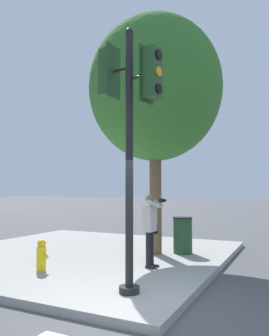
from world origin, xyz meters
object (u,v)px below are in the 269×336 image
Objects in this scene: traffic_signal_pole at (129,114)px; person_photographer at (150,224)px; fire_hydrant at (41,255)px; trash_bin at (183,235)px; street_tree at (155,89)px.

traffic_signal_pole is 2.85× the size of person_photographer.
traffic_signal_pole is at bearing -167.77° from person_photographer.
fire_hydrant is (-1.43, 2.06, -0.67)m from person_photographer.
person_photographer is 1.63× the size of trash_bin.
street_tree is (3.56, 0.94, 1.60)m from traffic_signal_pole.
street_tree reaches higher than fire_hydrant.
person_photographer is at bearing 12.23° from traffic_signal_pole.
street_tree is at bearing 120.47° from trash_bin.
fire_hydrant is (0.55, 2.49, -2.86)m from traffic_signal_pole.
traffic_signal_pole reaches higher than trash_bin.
traffic_signal_pole is at bearing -165.14° from street_tree.
trash_bin is (1.99, -0.16, -0.49)m from person_photographer.
fire_hydrant is 0.68× the size of trash_bin.
person_photographer is at bearing -55.27° from fire_hydrant.
trash_bin is at bearing -4.68° from person_photographer.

